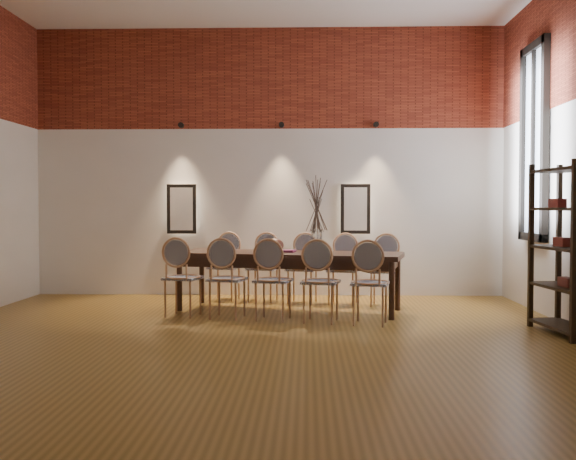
{
  "coord_description": "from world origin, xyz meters",
  "views": [
    {
      "loc": [
        0.59,
        -6.61,
        1.34
      ],
      "look_at": [
        0.35,
        1.58,
        1.05
      ],
      "focal_mm": 42.0,
      "sensor_mm": 36.0,
      "label": 1
    }
  ],
  "objects_px": {
    "chair_near_a": "(183,278)",
    "chair_far_b": "(263,268)",
    "chair_near_d": "(321,282)",
    "vase": "(317,241)",
    "chair_far_c": "(302,269)",
    "chair_far_e": "(385,271)",
    "chair_far_a": "(225,267)",
    "chair_far_d": "(343,270)",
    "chair_near_c": "(273,280)",
    "chair_near_b": "(227,279)",
    "shelving_rack": "(566,248)",
    "book": "(285,251)",
    "bowl": "(274,245)",
    "dining_table": "(289,281)",
    "chair_near_e": "(370,283)"
  },
  "relations": [
    {
      "from": "shelving_rack",
      "to": "bowl",
      "type": "bearing_deg",
      "value": 147.9
    },
    {
      "from": "chair_near_d",
      "to": "chair_far_c",
      "type": "distance_m",
      "value": 1.58
    },
    {
      "from": "dining_table",
      "to": "chair_far_b",
      "type": "xyz_separation_m",
      "value": [
        -0.39,
        0.85,
        0.09
      ]
    },
    {
      "from": "chair_far_a",
      "to": "shelving_rack",
      "type": "bearing_deg",
      "value": 160.3
    },
    {
      "from": "chair_near_c",
      "to": "chair_near_d",
      "type": "xyz_separation_m",
      "value": [
        0.56,
        -0.13,
        0.0
      ]
    },
    {
      "from": "vase",
      "to": "chair_near_b",
      "type": "bearing_deg",
      "value": -154.55
    },
    {
      "from": "dining_table",
      "to": "chair_far_c",
      "type": "relative_size",
      "value": 3.04
    },
    {
      "from": "chair_far_b",
      "to": "book",
      "type": "distance_m",
      "value": 0.91
    },
    {
      "from": "chair_near_a",
      "to": "chair_far_a",
      "type": "xyz_separation_m",
      "value": [
        0.33,
        1.44,
        0.0
      ]
    },
    {
      "from": "chair_far_a",
      "to": "chair_far_d",
      "type": "bearing_deg",
      "value": 180.0
    },
    {
      "from": "chair_near_e",
      "to": "chair_far_a",
      "type": "xyz_separation_m",
      "value": [
        -1.9,
        1.95,
        0.0
      ]
    },
    {
      "from": "chair_near_d",
      "to": "chair_far_c",
      "type": "height_order",
      "value": "same"
    },
    {
      "from": "chair_near_b",
      "to": "chair_far_e",
      "type": "xyz_separation_m",
      "value": [
        2.0,
        1.06,
        0.0
      ]
    },
    {
      "from": "dining_table",
      "to": "chair_near_e",
      "type": "relative_size",
      "value": 3.04
    },
    {
      "from": "chair_near_b",
      "to": "chair_near_c",
      "type": "height_order",
      "value": "same"
    },
    {
      "from": "chair_far_e",
      "to": "vase",
      "type": "distance_m",
      "value": 1.16
    },
    {
      "from": "chair_near_a",
      "to": "book",
      "type": "bearing_deg",
      "value": 35.82
    },
    {
      "from": "chair_far_a",
      "to": "chair_far_b",
      "type": "relative_size",
      "value": 1.0
    },
    {
      "from": "chair_near_d",
      "to": "chair_near_e",
      "type": "xyz_separation_m",
      "value": [
        0.56,
        -0.13,
        0.0
      ]
    },
    {
      "from": "chair_near_c",
      "to": "vase",
      "type": "bearing_deg",
      "value": 63.96
    },
    {
      "from": "chair_far_c",
      "to": "chair_far_e",
      "type": "xyz_separation_m",
      "value": [
        1.11,
        -0.26,
        0.0
      ]
    },
    {
      "from": "dining_table",
      "to": "chair_near_c",
      "type": "relative_size",
      "value": 3.04
    },
    {
      "from": "dining_table",
      "to": "vase",
      "type": "distance_m",
      "value": 0.64
    },
    {
      "from": "book",
      "to": "chair_near_b",
      "type": "bearing_deg",
      "value": -136.01
    },
    {
      "from": "chair_far_e",
      "to": "book",
      "type": "relative_size",
      "value": 3.62
    },
    {
      "from": "chair_near_c",
      "to": "bowl",
      "type": "bearing_deg",
      "value": 104.61
    },
    {
      "from": "chair_far_d",
      "to": "chair_far_c",
      "type": "bearing_deg",
      "value": -0.0
    },
    {
      "from": "chair_near_a",
      "to": "chair_near_d",
      "type": "xyz_separation_m",
      "value": [
        1.67,
        -0.38,
        0.0
      ]
    },
    {
      "from": "chair_near_a",
      "to": "book",
      "type": "height_order",
      "value": "chair_near_a"
    },
    {
      "from": "chair_far_b",
      "to": "shelving_rack",
      "type": "xyz_separation_m",
      "value": [
        3.32,
        -2.36,
        0.43
      ]
    },
    {
      "from": "chair_near_d",
      "to": "vase",
      "type": "relative_size",
      "value": 3.13
    },
    {
      "from": "chair_far_a",
      "to": "vase",
      "type": "relative_size",
      "value": 3.13
    },
    {
      "from": "chair_near_b",
      "to": "shelving_rack",
      "type": "height_order",
      "value": "shelving_rack"
    },
    {
      "from": "shelving_rack",
      "to": "chair_near_c",
      "type": "bearing_deg",
      "value": 159.32
    },
    {
      "from": "dining_table",
      "to": "chair_near_d",
      "type": "relative_size",
      "value": 3.04
    },
    {
      "from": "chair_near_d",
      "to": "bowl",
      "type": "distance_m",
      "value": 1.08
    },
    {
      "from": "chair_far_e",
      "to": "shelving_rack",
      "type": "bearing_deg",
      "value": 142.88
    },
    {
      "from": "chair_near_c",
      "to": "chair_far_c",
      "type": "distance_m",
      "value": 1.48
    },
    {
      "from": "chair_near_b",
      "to": "chair_far_a",
      "type": "relative_size",
      "value": 1.0
    },
    {
      "from": "chair_far_b",
      "to": "chair_far_d",
      "type": "xyz_separation_m",
      "value": [
        1.11,
        -0.26,
        0.0
      ]
    },
    {
      "from": "vase",
      "to": "shelving_rack",
      "type": "relative_size",
      "value": 0.17
    },
    {
      "from": "chair_near_a",
      "to": "chair_far_b",
      "type": "height_order",
      "value": "same"
    },
    {
      "from": "chair_near_b",
      "to": "chair_far_c",
      "type": "height_order",
      "value": "same"
    },
    {
      "from": "dining_table",
      "to": "chair_near_b",
      "type": "bearing_deg",
      "value": -127.7
    },
    {
      "from": "book",
      "to": "bowl",
      "type": "bearing_deg",
      "value": -155.2
    },
    {
      "from": "chair_far_c",
      "to": "chair_near_d",
      "type": "bearing_deg",
      "value": 111.13
    },
    {
      "from": "chair_near_d",
      "to": "chair_far_e",
      "type": "xyz_separation_m",
      "value": [
        0.89,
        1.31,
        0.0
      ]
    },
    {
      "from": "chair_near_c",
      "to": "chair_near_e",
      "type": "xyz_separation_m",
      "value": [
        1.11,
        -0.26,
        0.0
      ]
    },
    {
      "from": "shelving_rack",
      "to": "chair_far_c",
      "type": "bearing_deg",
      "value": 134.73
    },
    {
      "from": "chair_near_e",
      "to": "chair_far_c",
      "type": "xyz_separation_m",
      "value": [
        -0.78,
        1.7,
        0.0
      ]
    }
  ]
}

